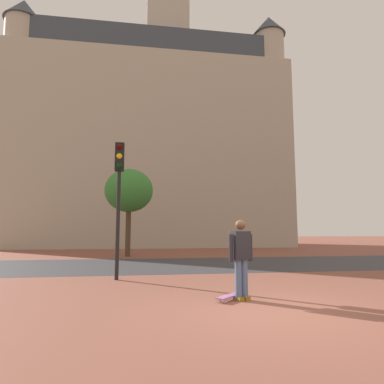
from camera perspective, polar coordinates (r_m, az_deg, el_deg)
The scene contains 7 objects.
ground_plane at distance 16.25m, azimuth -0.06°, elevation -11.99°, with size 120.00×120.00×0.00m, color brown.
street_asphalt_strip at distance 14.85m, azimuth 0.77°, elevation -12.48°, with size 120.00×6.53×0.00m, color #38383D.
landmark_building at distance 33.83m, azimuth -6.99°, elevation 8.96°, with size 25.90×11.37×36.11m.
person_skater at distance 7.36m, azimuth 8.47°, elevation -10.81°, with size 0.58×0.37×1.73m.
skateboard at distance 7.43m, azimuth 6.51°, elevation -17.61°, with size 0.71×0.70×0.11m.
traffic_light_pole at distance 10.51m, azimuth -12.63°, elevation 1.66°, with size 0.28×0.34×4.26m.
tree_curb_far at distance 19.58m, azimuth -10.94°, elevation 0.18°, with size 2.81×2.81×5.10m.
Camera 1 is at (-2.40, -6.00, 1.50)m, focal length 30.57 mm.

